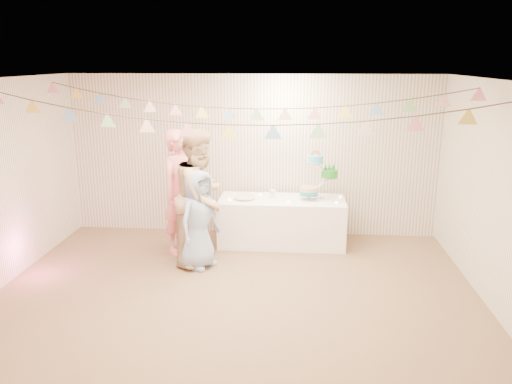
# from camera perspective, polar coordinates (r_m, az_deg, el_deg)

# --- Properties ---
(floor) EXTENTS (6.00, 6.00, 0.00)m
(floor) POSITION_cam_1_polar(r_m,az_deg,el_deg) (6.17, -2.53, -12.28)
(floor) COLOR brown
(floor) RESTS_ON ground
(ceiling) EXTENTS (6.00, 6.00, 0.00)m
(ceiling) POSITION_cam_1_polar(r_m,az_deg,el_deg) (5.49, -2.84, 12.61)
(ceiling) COLOR white
(ceiling) RESTS_ON ground
(back_wall) EXTENTS (6.00, 6.00, 0.00)m
(back_wall) POSITION_cam_1_polar(r_m,az_deg,el_deg) (8.12, -0.41, 4.15)
(back_wall) COLOR white
(back_wall) RESTS_ON ground
(front_wall) EXTENTS (6.00, 6.00, 0.00)m
(front_wall) POSITION_cam_1_polar(r_m,az_deg,el_deg) (3.39, -8.21, -11.95)
(front_wall) COLOR white
(front_wall) RESTS_ON ground
(right_wall) EXTENTS (5.00, 5.00, 0.00)m
(right_wall) POSITION_cam_1_polar(r_m,az_deg,el_deg) (6.09, 26.57, -1.14)
(right_wall) COLOR white
(right_wall) RESTS_ON ground
(table) EXTENTS (1.94, 0.78, 0.73)m
(table) POSITION_cam_1_polar(r_m,az_deg,el_deg) (7.82, 2.97, -3.37)
(table) COLOR white
(table) RESTS_ON floor
(cake_stand) EXTENTS (0.63, 0.37, 0.71)m
(cake_stand) POSITION_cam_1_polar(r_m,az_deg,el_deg) (7.68, 7.16, 1.91)
(cake_stand) COLOR silver
(cake_stand) RESTS_ON table
(cake_bottom) EXTENTS (0.31, 0.31, 0.15)m
(cake_bottom) POSITION_cam_1_polar(r_m,az_deg,el_deg) (7.68, 6.00, -0.11)
(cake_bottom) COLOR teal
(cake_bottom) RESTS_ON cake_stand
(cake_middle) EXTENTS (0.27, 0.27, 0.22)m
(cake_middle) POSITION_cam_1_polar(r_m,az_deg,el_deg) (7.77, 8.46, 2.04)
(cake_middle) COLOR #1C841F
(cake_middle) RESTS_ON cake_stand
(cake_top_tier) EXTENTS (0.25, 0.25, 0.19)m
(cake_top_tier) POSITION_cam_1_polar(r_m,az_deg,el_deg) (7.59, 6.78, 3.87)
(cake_top_tier) COLOR #46C8DF
(cake_top_tier) RESTS_ON cake_stand
(platter) EXTENTS (0.32, 0.32, 0.02)m
(platter) POSITION_cam_1_polar(r_m,az_deg,el_deg) (7.70, -1.32, -0.59)
(platter) COLOR white
(platter) RESTS_ON table
(posy) EXTENTS (0.12, 0.12, 0.14)m
(posy) POSITION_cam_1_polar(r_m,az_deg,el_deg) (7.75, 1.88, -0.02)
(posy) COLOR white
(posy) RESTS_ON table
(person_adult_a) EXTENTS (0.70, 0.81, 1.86)m
(person_adult_a) POSITION_cam_1_polar(r_m,az_deg,el_deg) (7.43, -8.62, 0.02)
(person_adult_a) COLOR #EF7D81
(person_adult_a) RESTS_ON floor
(person_adult_b) EXTENTS (0.98, 1.11, 1.92)m
(person_adult_b) POSITION_cam_1_polar(r_m,az_deg,el_deg) (7.01, -6.33, -0.55)
(person_adult_b) COLOR tan
(person_adult_b) RESTS_ON floor
(person_child) EXTENTS (0.73, 0.81, 1.39)m
(person_child) POSITION_cam_1_polar(r_m,az_deg,el_deg) (6.90, -6.59, -3.10)
(person_child) COLOR #90A8CC
(person_child) RESTS_ON floor
(bunting_back) EXTENTS (5.60, 1.10, 0.40)m
(bunting_back) POSITION_cam_1_polar(r_m,az_deg,el_deg) (6.60, -1.54, 10.84)
(bunting_back) COLOR pink
(bunting_back) RESTS_ON ceiling
(bunting_front) EXTENTS (5.60, 0.90, 0.36)m
(bunting_front) POSITION_cam_1_polar(r_m,az_deg,el_deg) (5.31, -3.09, 9.50)
(bunting_front) COLOR #72A5E5
(bunting_front) RESTS_ON ceiling
(tealight_0) EXTENTS (0.04, 0.04, 0.03)m
(tealight_0) POSITION_cam_1_polar(r_m,az_deg,el_deg) (7.63, -3.04, -0.86)
(tealight_0) COLOR #FFD88C
(tealight_0) RESTS_ON table
(tealight_1) EXTENTS (0.04, 0.04, 0.03)m
(tealight_1) POSITION_cam_1_polar(r_m,az_deg,el_deg) (7.90, 0.51, -0.28)
(tealight_1) COLOR #FFD88C
(tealight_1) RESTS_ON table
(tealight_2) EXTENTS (0.04, 0.04, 0.03)m
(tealight_2) POSITION_cam_1_polar(r_m,az_deg,el_deg) (7.50, 3.71, -1.16)
(tealight_2) COLOR #FFD88C
(tealight_2) RESTS_ON table
(tealight_3) EXTENTS (0.04, 0.04, 0.03)m
(tealight_3) POSITION_cam_1_polar(r_m,az_deg,el_deg) (7.92, 5.59, -0.32)
(tealight_3) COLOR #FFD88C
(tealight_3) RESTS_ON table
(tealight_4) EXTENTS (0.04, 0.04, 0.03)m
(tealight_4) POSITION_cam_1_polar(r_m,az_deg,el_deg) (7.56, 9.18, -1.19)
(tealight_4) COLOR #FFD88C
(tealight_4) RESTS_ON table
(tealight_5) EXTENTS (0.04, 0.04, 0.03)m
(tealight_5) POSITION_cam_1_polar(r_m,az_deg,el_deg) (7.89, 9.59, -0.54)
(tealight_5) COLOR #FFD88C
(tealight_5) RESTS_ON table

